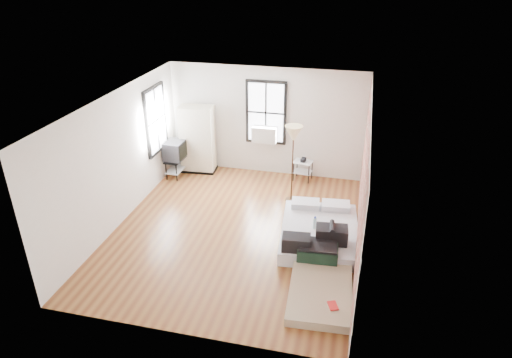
% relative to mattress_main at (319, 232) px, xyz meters
% --- Properties ---
extents(ground, '(6.00, 6.00, 0.00)m').
position_rel_mattress_main_xyz_m(ground, '(-1.75, -0.07, -0.18)').
color(ground, '#5F3019').
rests_on(ground, ground).
extents(room_shell, '(5.02, 6.02, 2.80)m').
position_rel_mattress_main_xyz_m(room_shell, '(-1.52, 0.29, 1.55)').
color(room_shell, silver).
rests_on(room_shell, ground).
extents(mattress_main, '(1.72, 2.21, 0.66)m').
position_rel_mattress_main_xyz_m(mattress_main, '(0.00, 0.00, 0.00)').
color(mattress_main, silver).
rests_on(mattress_main, ground).
extents(mattress_bare, '(1.17, 2.06, 0.43)m').
position_rel_mattress_main_xyz_m(mattress_bare, '(0.17, -1.37, -0.05)').
color(mattress_bare, tan).
rests_on(mattress_bare, ground).
extents(wardrobe, '(0.93, 0.58, 1.78)m').
position_rel_mattress_main_xyz_m(wardrobe, '(-3.50, 2.58, 0.70)').
color(wardrobe, black).
rests_on(wardrobe, ground).
extents(side_table, '(0.51, 0.43, 0.61)m').
position_rel_mattress_main_xyz_m(side_table, '(-0.72, 2.65, 0.22)').
color(side_table, black).
rests_on(side_table, ground).
extents(floor_lamp, '(0.40, 0.40, 1.85)m').
position_rel_mattress_main_xyz_m(floor_lamp, '(-0.82, 1.50, 1.41)').
color(floor_lamp, '#331F11').
rests_on(floor_lamp, ground).
extents(tv_stand, '(0.51, 0.70, 0.97)m').
position_rel_mattress_main_xyz_m(tv_stand, '(-3.96, 2.12, 0.51)').
color(tv_stand, black).
rests_on(tv_stand, ground).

